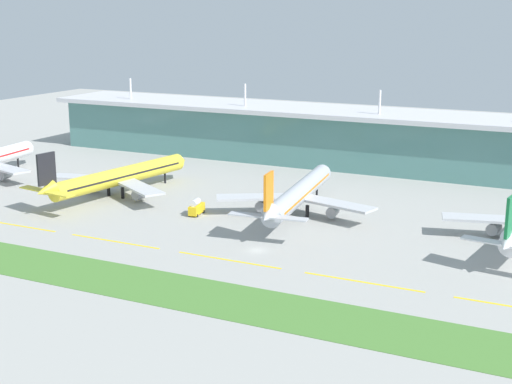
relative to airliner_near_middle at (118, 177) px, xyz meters
name	(u,v)px	position (x,y,z in m)	size (l,w,h in m)	color
ground_plane	(257,251)	(65.15, -30.83, -6.45)	(600.00, 600.00, 0.00)	#9E9E99
terminal_building	(382,140)	(65.15, 79.82, 4.62)	(288.00, 34.00, 30.73)	slate
airliner_near_middle	(118,177)	(0.00, 0.00, 0.00)	(48.20, 66.46, 18.90)	yellow
airliner_center	(298,194)	(61.76, 4.51, 0.00)	(48.42, 67.58, 18.90)	#ADB2BC
taxiway_stripe_west	(17,225)	(-5.85, -40.37, -6.43)	(28.00, 0.70, 0.04)	yellow
taxiway_stripe_mid_west	(115,241)	(28.15, -40.37, -6.43)	(28.00, 0.70, 0.04)	yellow
taxiway_stripe_centre	(229,260)	(62.15, -40.37, -6.43)	(28.00, 0.70, 0.04)	yellow
taxiway_stripe_mid_east	(363,282)	(96.15, -40.37, -6.43)	(28.00, 0.70, 0.04)	yellow
grass_verge	(191,294)	(65.15, -63.05, -6.40)	(300.00, 18.00, 0.10)	#477A33
fuel_truck	(196,207)	(34.40, -8.50, -4.19)	(3.61, 7.50, 4.95)	gold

